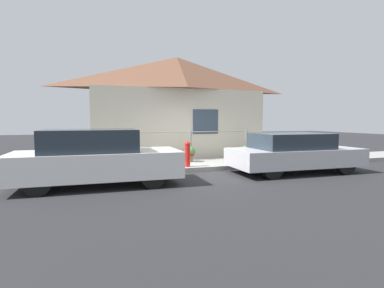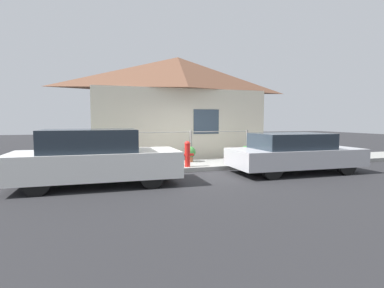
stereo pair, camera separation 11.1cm
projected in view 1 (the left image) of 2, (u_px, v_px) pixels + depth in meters
The scene contains 10 objects.
ground_plane at pixel (207, 172), 9.85m from camera, with size 60.00×60.00×0.00m, color #262628.
sidewalk at pixel (197, 165), 10.73m from camera, with size 24.00×1.87×0.15m.
house at pixel (178, 79), 12.82m from camera, with size 7.60×2.23×4.39m.
fence at pixel (190, 144), 11.42m from camera, with size 4.90×0.10×1.14m.
car_left at pixel (96, 158), 7.66m from camera, with size 4.21×1.81×1.46m.
car_right at pixel (294, 153), 9.61m from camera, with size 4.24×1.90×1.27m.
fire_hydrant at pixel (187, 153), 9.89m from camera, with size 0.43×0.19×0.86m.
potted_plant_near_hydrant at pixel (190, 153), 11.07m from camera, with size 0.41×0.41×0.57m.
potted_plant_by_fence at pixel (98, 156), 9.73m from camera, with size 0.59×0.59×0.68m.
potted_plant_corner at pixel (245, 152), 11.61m from camera, with size 0.38×0.38×0.55m.
Camera 1 is at (-3.59, -9.08, 1.69)m, focal length 28.00 mm.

